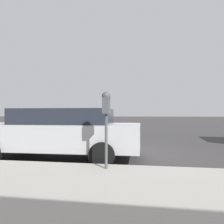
# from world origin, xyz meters

# --- Properties ---
(ground_plane) EXTENTS (220.00, 220.00, 0.00)m
(ground_plane) POSITION_xyz_m (0.00, 0.00, 0.00)
(ground_plane) COLOR #3D3A3A
(sidewalk) EXTENTS (5.18, 56.00, 0.17)m
(sidewalk) POSITION_xyz_m (-4.79, 0.00, 0.08)
(sidewalk) COLOR #ADA89E
(sidewalk) RESTS_ON ground_plane
(parking_meter) EXTENTS (0.21, 0.19, 1.62)m
(parking_meter) POSITION_xyz_m (-2.61, -0.25, 1.41)
(parking_meter) COLOR #4C5156
(parking_meter) RESTS_ON sidewalk
(car_silver) EXTENTS (2.24, 4.85, 1.47)m
(car_silver) POSITION_xyz_m (-1.02, 1.45, 0.79)
(car_silver) COLOR #B7BABF
(car_silver) RESTS_ON ground_plane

